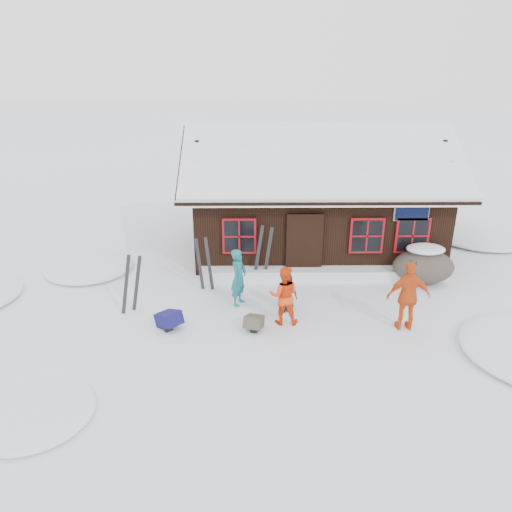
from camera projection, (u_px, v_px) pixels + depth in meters
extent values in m
plane|color=white|center=(279.00, 314.00, 13.49)|extent=(120.00, 120.00, 0.00)
cube|color=black|center=(314.00, 213.00, 17.64)|extent=(8.00, 5.00, 2.50)
cube|color=black|center=(323.00, 163.00, 15.47)|extent=(8.90, 3.14, 1.88)
cube|color=black|center=(312.00, 146.00, 18.19)|extent=(8.90, 3.14, 1.88)
cube|color=white|center=(323.00, 159.00, 15.42)|extent=(8.72, 3.07, 1.86)
cube|color=white|center=(312.00, 142.00, 18.14)|extent=(8.72, 3.07, 1.86)
cube|color=white|center=(318.00, 128.00, 16.50)|extent=(8.81, 0.22, 0.14)
cube|color=silver|center=(328.00, 204.00, 14.44)|extent=(8.90, 0.10, 0.20)
cube|color=black|center=(304.00, 246.00, 15.38)|extent=(1.00, 0.10, 2.00)
cube|color=black|center=(412.00, 211.00, 14.94)|extent=(1.00, 0.06, 0.60)
cube|color=maroon|center=(239.00, 236.00, 15.22)|extent=(1.04, 0.10, 1.14)
cube|color=black|center=(239.00, 236.00, 15.18)|extent=(0.90, 0.04, 1.00)
cube|color=maroon|center=(367.00, 236.00, 15.25)|extent=(1.04, 0.10, 1.14)
cube|color=black|center=(367.00, 236.00, 15.21)|extent=(0.90, 0.04, 1.00)
cube|color=maroon|center=(412.00, 235.00, 15.26)|extent=(1.04, 0.10, 1.14)
cube|color=black|center=(413.00, 236.00, 15.23)|extent=(0.90, 0.04, 1.00)
cube|color=white|center=(323.00, 273.00, 15.52)|extent=(7.60, 0.60, 0.35)
ellipsoid|color=white|center=(90.00, 269.00, 16.21)|extent=(2.80, 2.80, 0.34)
ellipsoid|color=white|center=(34.00, 415.00, 9.75)|extent=(2.40, 2.40, 0.29)
ellipsoid|color=white|center=(479.00, 236.00, 19.10)|extent=(4.00, 4.00, 0.48)
imported|color=#16636B|center=(239.00, 277.00, 13.71)|extent=(0.59, 0.70, 1.64)
imported|color=#EA3E10|center=(284.00, 295.00, 12.77)|extent=(0.80, 0.64, 1.58)
imported|color=#D74C16|center=(408.00, 296.00, 12.44)|extent=(1.08, 0.45, 1.84)
imported|color=black|center=(287.00, 292.00, 13.48)|extent=(0.59, 0.44, 1.09)
ellipsoid|color=#514841|center=(423.00, 266.00, 15.17)|extent=(1.84, 1.38, 1.01)
ellipsoid|color=white|center=(425.00, 253.00, 15.00)|extent=(1.16, 0.84, 0.26)
cube|color=black|center=(126.00, 285.00, 13.30)|extent=(0.37, 0.26, 1.70)
cube|color=black|center=(137.00, 284.00, 13.36)|extent=(0.43, 0.13, 1.70)
cube|color=black|center=(200.00, 265.00, 14.54)|extent=(0.24, 0.14, 1.69)
cube|color=black|center=(209.00, 265.00, 14.58)|extent=(0.26, 0.09, 1.69)
cube|color=black|center=(258.00, 254.00, 15.21)|extent=(0.36, 0.13, 1.81)
cube|color=black|center=(268.00, 254.00, 15.17)|extent=(0.33, 0.20, 1.81)
cylinder|color=black|center=(408.00, 281.00, 14.04)|extent=(0.09, 0.11, 1.26)
cylinder|color=black|center=(412.00, 281.00, 14.04)|extent=(0.09, 0.11, 1.26)
cube|color=#13124F|center=(169.00, 322.00, 12.76)|extent=(0.78, 0.79, 0.35)
cube|color=#464332|center=(254.00, 324.00, 12.69)|extent=(0.56, 0.65, 0.30)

